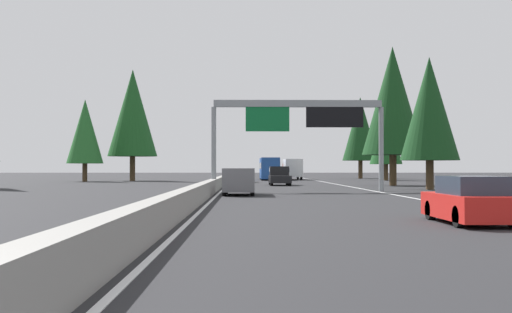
{
  "coord_description": "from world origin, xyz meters",
  "views": [
    {
      "loc": [
        -2.78,
        -2.06,
        1.73
      ],
      "look_at": [
        66.63,
        -3.16,
        2.95
      ],
      "focal_mm": 44.89,
      "sensor_mm": 36.0,
      "label": 1
    }
  ],
  "objects_px": {
    "minivan_distant_b": "(239,180)",
    "box_truck_near_center": "(292,169)",
    "sign_gantry_overhead": "(300,119)",
    "conifer_right_mid": "(393,101)",
    "sedan_distant_a": "(470,201)",
    "conifer_left_far": "(85,132)",
    "conifer_right_near": "(429,109)",
    "conifer_right_far": "(386,135)",
    "pickup_mid_right": "(279,176)",
    "conifer_right_distant": "(360,129)",
    "sedan_near_right": "(244,177)",
    "sedan_far_left": "(267,174)",
    "conifer_left_mid": "(133,113)",
    "bus_far_right": "(269,168)"
  },
  "relations": [
    {
      "from": "bus_far_right",
      "to": "sedan_far_left",
      "type": "xyz_separation_m",
      "value": [
        10.84,
        -0.06,
        -1.03
      ]
    },
    {
      "from": "conifer_right_far",
      "to": "bus_far_right",
      "type": "bearing_deg",
      "value": 76.73
    },
    {
      "from": "sedan_distant_a",
      "to": "conifer_right_distant",
      "type": "bearing_deg",
      "value": -7.91
    },
    {
      "from": "sedan_distant_a",
      "to": "box_truck_near_center",
      "type": "distance_m",
      "value": 72.47
    },
    {
      "from": "conifer_right_far",
      "to": "conifer_left_mid",
      "type": "distance_m",
      "value": 34.28
    },
    {
      "from": "pickup_mid_right",
      "to": "sedan_near_right",
      "type": "distance_m",
      "value": 12.98
    },
    {
      "from": "conifer_left_far",
      "to": "pickup_mid_right",
      "type": "bearing_deg",
      "value": -126.2
    },
    {
      "from": "bus_far_right",
      "to": "box_truck_near_center",
      "type": "relative_size",
      "value": 1.35
    },
    {
      "from": "minivan_distant_b",
      "to": "pickup_mid_right",
      "type": "height_order",
      "value": "pickup_mid_right"
    },
    {
      "from": "pickup_mid_right",
      "to": "sedan_near_right",
      "type": "height_order",
      "value": "pickup_mid_right"
    },
    {
      "from": "conifer_right_far",
      "to": "conifer_right_distant",
      "type": "relative_size",
      "value": 0.77
    },
    {
      "from": "minivan_distant_b",
      "to": "sedan_near_right",
      "type": "bearing_deg",
      "value": -0.29
    },
    {
      "from": "sedan_far_left",
      "to": "conifer_right_far",
      "type": "distance_m",
      "value": 22.14
    },
    {
      "from": "pickup_mid_right",
      "to": "sedan_far_left",
      "type": "xyz_separation_m",
      "value": [
        38.48,
        -0.05,
        -0.23
      ]
    },
    {
      "from": "pickup_mid_right",
      "to": "conifer_right_distant",
      "type": "xyz_separation_m",
      "value": [
        39.44,
        -15.11,
        7.07
      ]
    },
    {
      "from": "conifer_right_near",
      "to": "conifer_right_far",
      "type": "height_order",
      "value": "conifer_right_near"
    },
    {
      "from": "conifer_left_mid",
      "to": "box_truck_near_center",
      "type": "bearing_deg",
      "value": -70.47
    },
    {
      "from": "conifer_right_near",
      "to": "pickup_mid_right",
      "type": "bearing_deg",
      "value": 41.46
    },
    {
      "from": "sedan_far_left",
      "to": "conifer_right_mid",
      "type": "bearing_deg",
      "value": -164.64
    },
    {
      "from": "pickup_mid_right",
      "to": "conifer_right_distant",
      "type": "bearing_deg",
      "value": -20.96
    },
    {
      "from": "sedan_distant_a",
      "to": "minivan_distant_b",
      "type": "distance_m",
      "value": 22.12
    },
    {
      "from": "sign_gantry_overhead",
      "to": "sedan_distant_a",
      "type": "distance_m",
      "value": 27.68
    },
    {
      "from": "minivan_distant_b",
      "to": "conifer_right_near",
      "type": "relative_size",
      "value": 0.47
    },
    {
      "from": "pickup_mid_right",
      "to": "bus_far_right",
      "type": "relative_size",
      "value": 0.49
    },
    {
      "from": "sign_gantry_overhead",
      "to": "conifer_right_far",
      "type": "xyz_separation_m",
      "value": [
        40.12,
        -15.15,
        0.81
      ]
    },
    {
      "from": "pickup_mid_right",
      "to": "conifer_left_far",
      "type": "relative_size",
      "value": 0.54
    },
    {
      "from": "sign_gantry_overhead",
      "to": "sedan_near_right",
      "type": "xyz_separation_m",
      "value": [
        28.68,
        4.25,
        -4.64
      ]
    },
    {
      "from": "sign_gantry_overhead",
      "to": "conifer_right_mid",
      "type": "xyz_separation_m",
      "value": [
        14.98,
        -10.3,
        2.91
      ]
    },
    {
      "from": "bus_far_right",
      "to": "sedan_distant_a",
      "type": "bearing_deg",
      "value": -177.08
    },
    {
      "from": "sign_gantry_overhead",
      "to": "conifer_left_far",
      "type": "bearing_deg",
      "value": 35.84
    },
    {
      "from": "sedan_distant_a",
      "to": "conifer_right_far",
      "type": "distance_m",
      "value": 68.57
    },
    {
      "from": "sedan_distant_a",
      "to": "conifer_left_far",
      "type": "distance_m",
      "value": 66.51
    },
    {
      "from": "sign_gantry_overhead",
      "to": "conifer_right_mid",
      "type": "distance_m",
      "value": 18.41
    },
    {
      "from": "conifer_right_mid",
      "to": "conifer_right_far",
      "type": "distance_m",
      "value": 25.69
    },
    {
      "from": "box_truck_near_center",
      "to": "sedan_near_right",
      "type": "bearing_deg",
      "value": 157.25
    },
    {
      "from": "pickup_mid_right",
      "to": "sedan_near_right",
      "type": "relative_size",
      "value": 1.27
    },
    {
      "from": "conifer_right_mid",
      "to": "conifer_left_far",
      "type": "bearing_deg",
      "value": 61.87
    },
    {
      "from": "box_truck_near_center",
      "to": "conifer_right_near",
      "type": "relative_size",
      "value": 0.81
    },
    {
      "from": "minivan_distant_b",
      "to": "conifer_right_far",
      "type": "xyz_separation_m",
      "value": [
        46.4,
        -19.58,
        5.18
      ]
    },
    {
      "from": "minivan_distant_b",
      "to": "box_truck_near_center",
      "type": "bearing_deg",
      "value": -7.9
    },
    {
      "from": "minivan_distant_b",
      "to": "box_truck_near_center",
      "type": "distance_m",
      "value": 52.12
    },
    {
      "from": "conifer_right_near",
      "to": "conifer_left_far",
      "type": "xyz_separation_m",
      "value": [
        29.87,
        34.67,
        -0.14
      ]
    },
    {
      "from": "minivan_distant_b",
      "to": "box_truck_near_center",
      "type": "xyz_separation_m",
      "value": [
        51.62,
        -7.16,
        0.66
      ]
    },
    {
      "from": "sign_gantry_overhead",
      "to": "conifer_left_mid",
      "type": "xyz_separation_m",
      "value": [
        37.66,
        18.93,
        3.65
      ]
    },
    {
      "from": "sedan_distant_a",
      "to": "minivan_distant_b",
      "type": "height_order",
      "value": "minivan_distant_b"
    },
    {
      "from": "conifer_right_near",
      "to": "conifer_left_far",
      "type": "height_order",
      "value": "conifer_right_near"
    },
    {
      "from": "sedan_distant_a",
      "to": "bus_far_right",
      "type": "bearing_deg",
      "value": 2.92
    },
    {
      "from": "pickup_mid_right",
      "to": "bus_far_right",
      "type": "distance_m",
      "value": 27.65
    },
    {
      "from": "conifer_right_mid",
      "to": "sign_gantry_overhead",
      "type": "bearing_deg",
      "value": 145.49
    },
    {
      "from": "bus_far_right",
      "to": "conifer_left_mid",
      "type": "relative_size",
      "value": 0.78
    }
  ]
}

